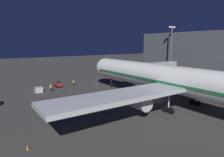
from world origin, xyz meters
The scene contains 12 objects.
ground_plane centered at (0.00, 0.00, 0.00)m, with size 320.00×320.00×0.00m, color #383533.
airliner_at_gate centered at (0.00, 7.68, 5.49)m, with size 54.69×63.41×20.11m.
jet_bridge centered at (-11.02, -13.25, 5.56)m, with size 20.33×3.40×7.09m.
apron_floodlight_mast centered at (-25.50, -16.86, 10.83)m, with size 2.90×0.50×18.76m.
baggage_tug_lead centered at (13.17, -26.15, 0.78)m, with size 1.86×2.53×1.95m.
baggage_container_mid_row centered at (19.81, -22.70, 0.70)m, with size 1.85×1.77×1.41m, color #B7BABF.
ground_crew_near_nose_gear centered at (8.56, -25.76, 0.99)m, with size 0.40×0.40×1.80m.
ground_crew_by_belt_loader centered at (16.88, -21.96, 0.99)m, with size 0.40×0.40×1.80m.
ground_crew_under_port_wing centered at (16.28, -23.65, 0.93)m, with size 0.40×0.40×1.70m.
traffic_cone_nose_port centered at (-2.20, -22.84, 0.28)m, with size 0.36×0.36×0.55m, color orange.
traffic_cone_nose_starboard centered at (2.20, -22.84, 0.28)m, with size 0.36×0.36×0.55m, color orange.
traffic_cone_wingtip_svc_side centered at (28.84, 6.46, 0.28)m, with size 0.36×0.36×0.55m, color orange.
Camera 1 is at (33.22, 31.07, 12.87)m, focal length 32.25 mm.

